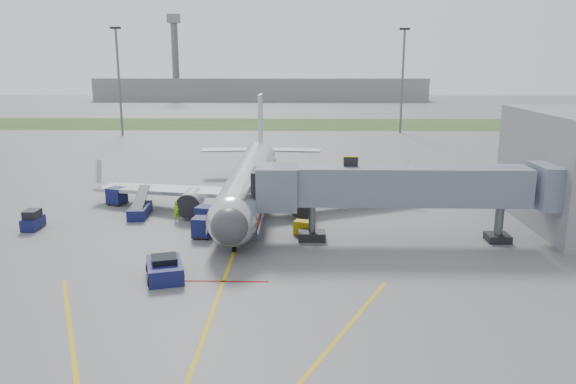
{
  "coord_description": "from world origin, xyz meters",
  "views": [
    {
      "loc": [
        5.14,
        -38.64,
        14.26
      ],
      "look_at": [
        3.97,
        8.38,
        3.2
      ],
      "focal_mm": 35.0,
      "sensor_mm": 36.0,
      "label": 1
    }
  ],
  "objects_px": {
    "airliner": "(250,181)",
    "pushback_tug": "(165,269)",
    "belt_loader": "(140,210)",
    "baggage_tug": "(33,221)",
    "ramp_worker": "(177,211)"
  },
  "relations": [
    {
      "from": "airliner",
      "to": "belt_loader",
      "type": "bearing_deg",
      "value": -160.7
    },
    {
      "from": "belt_loader",
      "to": "airliner",
      "type": "bearing_deg",
      "value": 19.3
    },
    {
      "from": "ramp_worker",
      "to": "airliner",
      "type": "bearing_deg",
      "value": 7.51
    },
    {
      "from": "airliner",
      "to": "baggage_tug",
      "type": "bearing_deg",
      "value": -156.78
    },
    {
      "from": "baggage_tug",
      "to": "ramp_worker",
      "type": "height_order",
      "value": "ramp_worker"
    },
    {
      "from": "airliner",
      "to": "pushback_tug",
      "type": "distance_m",
      "value": 19.28
    },
    {
      "from": "airliner",
      "to": "pushback_tug",
      "type": "bearing_deg",
      "value": -102.05
    },
    {
      "from": "pushback_tug",
      "to": "belt_loader",
      "type": "xyz_separation_m",
      "value": [
        -6.0,
        15.24,
        -0.05
      ]
    },
    {
      "from": "airliner",
      "to": "pushback_tug",
      "type": "xyz_separation_m",
      "value": [
        -4.0,
        -18.75,
        -2.0
      ]
    },
    {
      "from": "airliner",
      "to": "baggage_tug",
      "type": "distance_m",
      "value": 19.83
    },
    {
      "from": "airliner",
      "to": "belt_loader",
      "type": "xyz_separation_m",
      "value": [
        -10.01,
        -3.5,
        -2.05
      ]
    },
    {
      "from": "baggage_tug",
      "to": "belt_loader",
      "type": "distance_m",
      "value": 9.19
    },
    {
      "from": "baggage_tug",
      "to": "ramp_worker",
      "type": "xyz_separation_m",
      "value": [
        11.99,
        2.71,
        0.23
      ]
    },
    {
      "from": "pushback_tug",
      "to": "airliner",
      "type": "bearing_deg",
      "value": 77.95
    },
    {
      "from": "airliner",
      "to": "belt_loader",
      "type": "relative_size",
      "value": 7.15
    }
  ]
}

